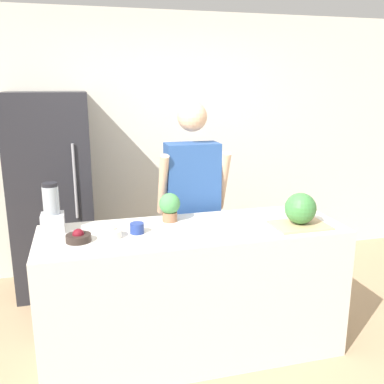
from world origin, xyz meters
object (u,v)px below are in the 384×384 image
at_px(refrigerator, 52,195).
at_px(bowl_cherries, 78,237).
at_px(person, 192,209).
at_px(blender, 52,211).
at_px(bowl_small_blue, 137,228).
at_px(watermelon, 300,208).
at_px(potted_plant, 170,206).
at_px(bowl_cream, 110,232).

bearing_deg(refrigerator, bowl_cherries, -80.69).
distance_m(refrigerator, person, 1.36).
height_order(person, blender, person).
xyz_separation_m(person, bowl_small_blue, (-0.52, -0.54, 0.06)).
height_order(watermelon, potted_plant, watermelon).
height_order(bowl_cherries, blender, blender).
bearing_deg(blender, bowl_cream, -31.78).
xyz_separation_m(person, bowl_cream, (-0.70, -0.58, 0.06)).
bearing_deg(potted_plant, watermelon, -20.84).
height_order(bowl_cherries, bowl_cream, bowl_cream).
relative_size(person, blender, 5.34).
bearing_deg(refrigerator, person, -34.19).
relative_size(bowl_cream, blender, 0.47).
xyz_separation_m(refrigerator, person, (1.12, -0.76, -0.00)).
height_order(refrigerator, bowl_cream, refrigerator).
bearing_deg(potted_plant, bowl_small_blue, -143.56).
distance_m(refrigerator, blender, 1.13).
bearing_deg(blender, refrigerator, 93.14).
relative_size(bowl_cherries, blender, 0.47).
bearing_deg(watermelon, bowl_cream, 175.63).
distance_m(bowl_cream, blender, 0.43).
relative_size(refrigerator, bowl_small_blue, 19.92).
xyz_separation_m(person, blender, (-1.06, -0.35, 0.16)).
bearing_deg(watermelon, potted_plant, 159.16).
height_order(bowl_small_blue, blender, blender).
relative_size(bowl_cream, bowl_small_blue, 1.70).
distance_m(bowl_cherries, blender, 0.31).
height_order(bowl_small_blue, potted_plant, potted_plant).
relative_size(bowl_cream, potted_plant, 0.76).
xyz_separation_m(refrigerator, bowl_cherries, (0.22, -1.36, 0.05)).
distance_m(bowl_small_blue, blender, 0.58).
bearing_deg(bowl_small_blue, potted_plant, 36.44).
distance_m(watermelon, blender, 1.69).
xyz_separation_m(bowl_small_blue, blender, (-0.54, 0.19, 0.10)).
xyz_separation_m(bowl_cream, potted_plant, (0.44, 0.23, 0.08)).
bearing_deg(person, potted_plant, -126.79).
bearing_deg(bowl_small_blue, refrigerator, 114.67).
height_order(watermelon, bowl_cherries, watermelon).
relative_size(refrigerator, person, 1.04).
height_order(bowl_cherries, potted_plant, potted_plant).
height_order(bowl_cream, bowl_small_blue, bowl_cream).
bearing_deg(bowl_cream, blender, 148.22).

